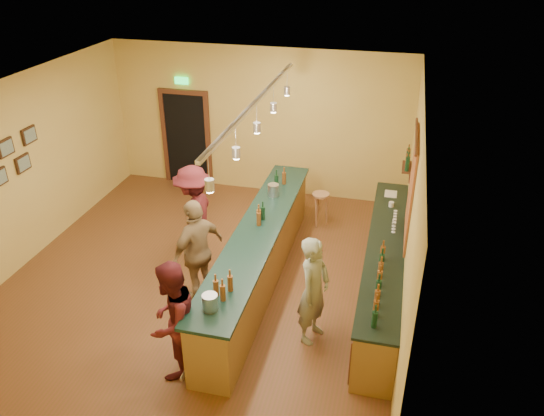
% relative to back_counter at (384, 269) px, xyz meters
% --- Properties ---
extents(floor, '(7.00, 7.00, 0.00)m').
position_rel_back_counter_xyz_m(floor, '(-2.97, -0.18, -0.49)').
color(floor, brown).
rests_on(floor, ground).
extents(ceiling, '(6.50, 7.00, 0.02)m').
position_rel_back_counter_xyz_m(ceiling, '(-2.97, -0.18, 2.71)').
color(ceiling, silver).
rests_on(ceiling, wall_back).
extents(wall_back, '(6.50, 0.02, 3.20)m').
position_rel_back_counter_xyz_m(wall_back, '(-2.97, 3.32, 1.11)').
color(wall_back, gold).
rests_on(wall_back, floor).
extents(wall_front, '(6.50, 0.02, 3.20)m').
position_rel_back_counter_xyz_m(wall_front, '(-2.97, -3.68, 1.11)').
color(wall_front, gold).
rests_on(wall_front, floor).
extents(wall_left, '(0.02, 7.00, 3.20)m').
position_rel_back_counter_xyz_m(wall_left, '(-6.22, -0.18, 1.11)').
color(wall_left, gold).
rests_on(wall_left, floor).
extents(wall_right, '(0.02, 7.00, 3.20)m').
position_rel_back_counter_xyz_m(wall_right, '(0.28, -0.18, 1.11)').
color(wall_right, gold).
rests_on(wall_right, floor).
extents(doorway, '(1.15, 0.09, 2.48)m').
position_rel_back_counter_xyz_m(doorway, '(-4.67, 3.30, 0.64)').
color(doorway, black).
rests_on(doorway, wall_back).
extents(tapestry, '(0.03, 1.40, 1.60)m').
position_rel_back_counter_xyz_m(tapestry, '(0.26, 0.22, 1.36)').
color(tapestry, maroon).
rests_on(tapestry, wall_right).
extents(bottle_shelf, '(0.17, 0.55, 0.54)m').
position_rel_back_counter_xyz_m(bottle_shelf, '(0.20, 1.72, 1.18)').
color(bottle_shelf, '#4A2816').
rests_on(bottle_shelf, wall_right).
extents(back_counter, '(0.60, 4.55, 1.27)m').
position_rel_back_counter_xyz_m(back_counter, '(0.00, 0.00, 0.00)').
color(back_counter, olive).
rests_on(back_counter, floor).
extents(tasting_bar, '(0.74, 5.10, 1.38)m').
position_rel_back_counter_xyz_m(tasting_bar, '(-2.03, -0.18, 0.12)').
color(tasting_bar, olive).
rests_on(tasting_bar, floor).
extents(pendant_track, '(0.11, 4.60, 0.50)m').
position_rel_back_counter_xyz_m(pendant_track, '(-2.03, -0.18, 2.50)').
color(pendant_track, silver).
rests_on(pendant_track, ceiling).
extents(bartender, '(0.56, 0.70, 1.66)m').
position_rel_back_counter_xyz_m(bartender, '(-0.92, -1.28, 0.34)').
color(bartender, gray).
rests_on(bartender, floor).
extents(customer_a, '(0.74, 0.90, 1.69)m').
position_rel_back_counter_xyz_m(customer_a, '(-2.58, -2.38, 0.36)').
color(customer_a, '#59191E').
rests_on(customer_a, floor).
extents(customer_b, '(0.82, 1.12, 1.76)m').
position_rel_back_counter_xyz_m(customer_b, '(-2.83, -0.81, 0.40)').
color(customer_b, '#997A51').
rests_on(customer_b, floor).
extents(customer_c, '(0.73, 1.20, 1.81)m').
position_rel_back_counter_xyz_m(customer_c, '(-3.29, 0.24, 0.42)').
color(customer_c, '#59191E').
rests_on(customer_c, floor).
extents(bar_stool, '(0.34, 0.34, 0.69)m').
position_rel_back_counter_xyz_m(bar_stool, '(-1.36, 2.02, 0.06)').
color(bar_stool, '#A6704B').
rests_on(bar_stool, floor).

